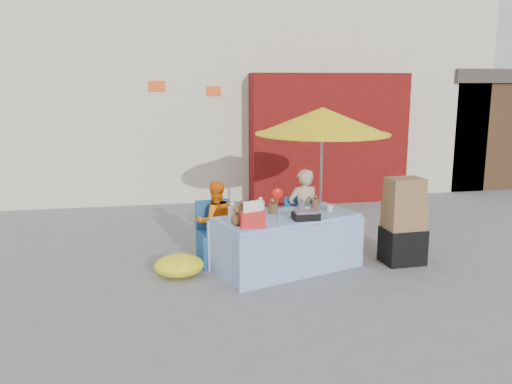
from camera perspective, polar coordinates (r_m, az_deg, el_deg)
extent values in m
plane|color=slate|center=(6.92, 0.93, -9.14)|extent=(80.00, 80.00, 0.00)
cube|color=silver|center=(13.40, -5.28, 10.76)|extent=(12.00, 5.00, 4.50)
cube|color=maroon|center=(11.16, 7.65, 5.63)|extent=(3.20, 0.60, 2.60)
cube|color=#4C331E|center=(14.66, 21.58, 5.96)|extent=(2.60, 3.00, 2.40)
cube|color=#3F3833|center=(14.60, 21.98, 11.23)|extent=(2.80, 3.20, 0.30)
cube|color=#FF5815|center=(10.81, -10.39, 10.93)|extent=(0.32, 0.04, 0.20)
cube|color=#FF5815|center=(10.88, -4.47, 10.56)|extent=(0.28, 0.04, 0.18)
cube|color=#99BCF6|center=(7.18, 3.22, -5.30)|extent=(2.01, 1.39, 0.73)
cube|color=#99BCF6|center=(6.86, 5.20, -6.38)|extent=(1.79, 0.66, 0.68)
cube|color=#99BCF6|center=(7.53, 1.42, -4.66)|extent=(1.79, 0.66, 0.68)
cylinder|color=white|center=(6.82, -2.51, -2.28)|extent=(0.14, 0.14, 0.17)
cylinder|color=brown|center=(7.00, -1.48, -2.00)|extent=(0.15, 0.15, 0.16)
cylinder|color=white|center=(6.96, 0.50, -1.82)|extent=(0.12, 0.12, 0.21)
cylinder|color=brown|center=(7.18, 1.76, -1.73)|extent=(0.16, 0.16, 0.14)
cylinder|color=#B2B2B7|center=(7.46, 4.84, -1.33)|extent=(0.11, 0.11, 0.12)
cylinder|color=brown|center=(7.44, 6.27, -1.26)|extent=(0.14, 0.14, 0.15)
cylinder|color=white|center=(7.20, 5.40, -1.94)|extent=(0.10, 0.10, 0.09)
cylinder|color=white|center=(7.36, 7.77, -1.69)|extent=(0.10, 0.10, 0.09)
sphere|color=brown|center=(6.59, -2.04, -2.91)|extent=(0.15, 0.15, 0.15)
ellipsoid|color=red|center=(6.76, 2.26, -0.18)|extent=(0.15, 0.10, 0.15)
cube|color=red|center=(6.47, -0.32, -2.95)|extent=(0.32, 0.23, 0.19)
cube|color=black|center=(6.90, 5.27, -2.54)|extent=(0.39, 0.33, 0.09)
cube|color=#1D4E86|center=(7.41, -4.12, -5.89)|extent=(0.54, 0.52, 0.45)
cube|color=#1D4E86|center=(7.50, -4.60, -2.31)|extent=(0.48, 0.11, 0.40)
cube|color=#1D4E86|center=(7.65, 5.25, -5.34)|extent=(0.54, 0.52, 0.45)
cube|color=#1D4E86|center=(7.73, 4.65, -1.88)|extent=(0.48, 0.11, 0.40)
imported|color=orange|center=(7.46, -4.30, -3.11)|extent=(0.60, 0.49, 1.12)
imported|color=tan|center=(7.68, 5.00, -2.17)|extent=(0.49, 0.36, 1.25)
cylinder|color=gray|center=(7.83, 6.86, 0.86)|extent=(0.04, 0.04, 2.00)
cone|color=yellow|center=(7.71, 7.02, 7.44)|extent=(1.90, 1.90, 0.38)
cylinder|color=yellow|center=(7.73, 6.99, 6.11)|extent=(1.90, 1.90, 0.02)
cube|color=black|center=(7.70, 15.16, -5.46)|extent=(0.55, 0.46, 0.49)
cube|color=olive|center=(7.59, 15.33, -2.38)|extent=(0.52, 0.41, 0.37)
cube|color=olive|center=(7.49, 15.40, 0.18)|extent=(0.48, 0.37, 0.33)
ellipsoid|color=yellow|center=(7.03, -8.10, -7.68)|extent=(0.77, 0.69, 0.29)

